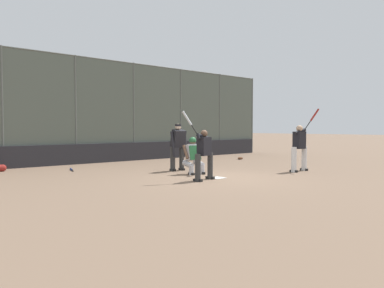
{
  "coord_description": "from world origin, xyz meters",
  "views": [
    {
      "loc": [
        8.26,
        8.4,
        1.59
      ],
      "look_at": [
        0.2,
        -1.0,
        1.05
      ],
      "focal_mm": 35.0,
      "sensor_mm": 36.0,
      "label": 1
    }
  ],
  "objects_px": {
    "batter_on_deck": "(300,146)",
    "spare_bat_by_padding": "(71,169)",
    "fielding_glove_on_dirt": "(240,158)",
    "baseball_loose": "(212,168)",
    "spare_bat_near_backstop": "(197,157)",
    "batter_at_plate": "(204,153)",
    "catcher_behind_plate": "(194,155)",
    "umpire_home": "(178,146)"
  },
  "relations": [
    {
      "from": "umpire_home",
      "to": "spare_bat_by_padding",
      "type": "bearing_deg",
      "value": -39.21
    },
    {
      "from": "batter_at_plate",
      "to": "batter_on_deck",
      "type": "height_order",
      "value": "batter_on_deck"
    },
    {
      "from": "fielding_glove_on_dirt",
      "to": "baseball_loose",
      "type": "relative_size",
      "value": 4.42
    },
    {
      "from": "catcher_behind_plate",
      "to": "fielding_glove_on_dirt",
      "type": "bearing_deg",
      "value": -143.85
    },
    {
      "from": "spare_bat_by_padding",
      "to": "fielding_glove_on_dirt",
      "type": "bearing_deg",
      "value": -78.97
    },
    {
      "from": "umpire_home",
      "to": "batter_at_plate",
      "type": "bearing_deg",
      "value": 71.87
    },
    {
      "from": "catcher_behind_plate",
      "to": "umpire_home",
      "type": "xyz_separation_m",
      "value": [
        -0.21,
        -1.14,
        0.27
      ]
    },
    {
      "from": "umpire_home",
      "to": "catcher_behind_plate",
      "type": "bearing_deg",
      "value": 83.17
    },
    {
      "from": "batter_at_plate",
      "to": "batter_on_deck",
      "type": "relative_size",
      "value": 0.91
    },
    {
      "from": "fielding_glove_on_dirt",
      "to": "spare_bat_near_backstop",
      "type": "bearing_deg",
      "value": -64.84
    },
    {
      "from": "batter_at_plate",
      "to": "catcher_behind_plate",
      "type": "distance_m",
      "value": 1.57
    },
    {
      "from": "umpire_home",
      "to": "batter_on_deck",
      "type": "bearing_deg",
      "value": 139.99
    },
    {
      "from": "umpire_home",
      "to": "spare_bat_by_padding",
      "type": "relative_size",
      "value": 1.96
    },
    {
      "from": "spare_bat_by_padding",
      "to": "baseball_loose",
      "type": "relative_size",
      "value": 11.91
    },
    {
      "from": "catcher_behind_plate",
      "to": "fielding_glove_on_dirt",
      "type": "xyz_separation_m",
      "value": [
        -5.67,
        -2.99,
        -0.6
      ]
    },
    {
      "from": "batter_on_deck",
      "to": "spare_bat_by_padding",
      "type": "height_order",
      "value": "batter_on_deck"
    },
    {
      "from": "batter_on_deck",
      "to": "fielding_glove_on_dirt",
      "type": "xyz_separation_m",
      "value": [
        -2.25,
        -4.9,
        -0.86
      ]
    },
    {
      "from": "spare_bat_near_backstop",
      "to": "fielding_glove_on_dirt",
      "type": "height_order",
      "value": "fielding_glove_on_dirt"
    },
    {
      "from": "catcher_behind_plate",
      "to": "batter_on_deck",
      "type": "relative_size",
      "value": 0.56
    },
    {
      "from": "batter_at_plate",
      "to": "baseball_loose",
      "type": "height_order",
      "value": "batter_at_plate"
    },
    {
      "from": "spare_bat_near_backstop",
      "to": "fielding_glove_on_dirt",
      "type": "distance_m",
      "value": 2.37
    },
    {
      "from": "umpire_home",
      "to": "baseball_loose",
      "type": "bearing_deg",
      "value": 168.53
    },
    {
      "from": "batter_at_plate",
      "to": "fielding_glove_on_dirt",
      "type": "height_order",
      "value": "batter_at_plate"
    },
    {
      "from": "spare_bat_by_padding",
      "to": "fielding_glove_on_dirt",
      "type": "relative_size",
      "value": 2.7
    },
    {
      "from": "catcher_behind_plate",
      "to": "baseball_loose",
      "type": "xyz_separation_m",
      "value": [
        -1.58,
        -0.77,
        -0.62
      ]
    },
    {
      "from": "fielding_glove_on_dirt",
      "to": "baseball_loose",
      "type": "distance_m",
      "value": 4.65
    },
    {
      "from": "fielding_glove_on_dirt",
      "to": "baseball_loose",
      "type": "bearing_deg",
      "value": 28.4
    },
    {
      "from": "umpire_home",
      "to": "fielding_glove_on_dirt",
      "type": "bearing_deg",
      "value": -157.89
    },
    {
      "from": "batter_at_plate",
      "to": "spare_bat_by_padding",
      "type": "bearing_deg",
      "value": -83.88
    },
    {
      "from": "batter_on_deck",
      "to": "fielding_glove_on_dirt",
      "type": "distance_m",
      "value": 5.46
    },
    {
      "from": "batter_at_plate",
      "to": "umpire_home",
      "type": "relative_size",
      "value": 1.21
    },
    {
      "from": "spare_bat_near_backstop",
      "to": "fielding_glove_on_dirt",
      "type": "bearing_deg",
      "value": -107.34
    },
    {
      "from": "spare_bat_by_padding",
      "to": "baseball_loose",
      "type": "distance_m",
      "value": 5.3
    },
    {
      "from": "umpire_home",
      "to": "batter_on_deck",
      "type": "relative_size",
      "value": 0.76
    },
    {
      "from": "catcher_behind_plate",
      "to": "baseball_loose",
      "type": "relative_size",
      "value": 17.21
    },
    {
      "from": "spare_bat_near_backstop",
      "to": "batter_on_deck",
      "type": "bearing_deg",
      "value": -142.5
    },
    {
      "from": "batter_on_deck",
      "to": "spare_bat_near_backstop",
      "type": "distance_m",
      "value": 7.2
    },
    {
      "from": "catcher_behind_plate",
      "to": "umpire_home",
      "type": "relative_size",
      "value": 0.74
    },
    {
      "from": "spare_bat_near_backstop",
      "to": "spare_bat_by_padding",
      "type": "bearing_deg",
      "value": 147.33
    },
    {
      "from": "spare_bat_by_padding",
      "to": "batter_at_plate",
      "type": "bearing_deg",
      "value": -142.54
    },
    {
      "from": "batter_at_plate",
      "to": "umpire_home",
      "type": "distance_m",
      "value": 2.68
    },
    {
      "from": "fielding_glove_on_dirt",
      "to": "baseball_loose",
      "type": "xyz_separation_m",
      "value": [
        4.09,
        2.21,
        -0.02
      ]
    }
  ]
}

